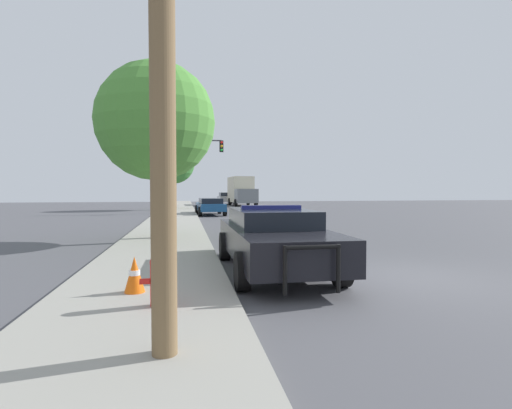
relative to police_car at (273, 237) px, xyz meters
The scene contains 12 objects.
ground_plane 2.82m from the police_car, 24.88° to the right, with size 110.00×110.00×0.00m, color #4F4F54.
sidewalk_left 2.96m from the police_car, 156.58° to the right, with size 3.00×110.00×0.13m.
police_car is the anchor object (origin of this frame).
fire_hydrant 3.66m from the police_car, 130.04° to the right, with size 0.51×0.22×0.75m.
utility_pole 5.82m from the police_car, 115.32° to the right, with size 1.40×0.26×6.78m.
traffic_light 23.24m from the police_car, 93.82° to the left, with size 4.30×0.35×5.74m.
car_background_distant 42.14m from the police_car, 85.65° to the left, with size 2.14×4.10×1.49m.
car_background_midblock 20.27m from the police_car, 90.40° to the left, with size 2.13×4.55×1.22m.
box_truck 36.98m from the police_car, 83.11° to the left, with size 2.71×7.37×3.33m.
tree_sidewalk_far 28.83m from the police_car, 95.89° to the left, with size 3.77×3.77×6.03m.
tree_sidewalk_near 7.29m from the police_car, 117.28° to the left, with size 4.14×4.14×6.17m.
traffic_cone 3.41m from the police_car, 145.13° to the right, with size 0.34×0.34×0.59m.
Camera 1 is at (-4.41, -7.59, 1.82)m, focal length 28.00 mm.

